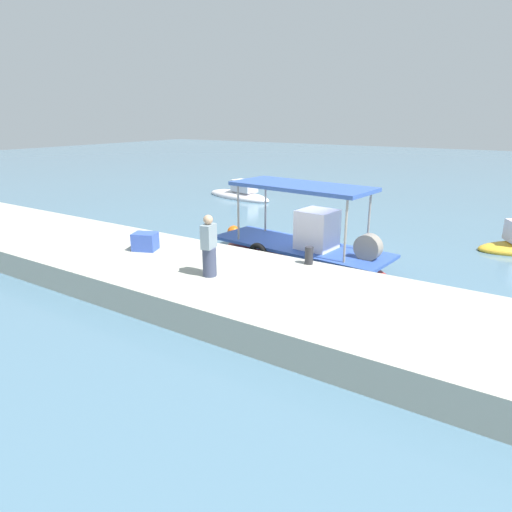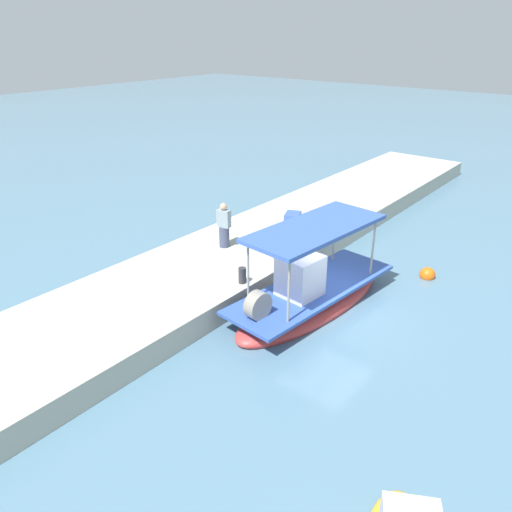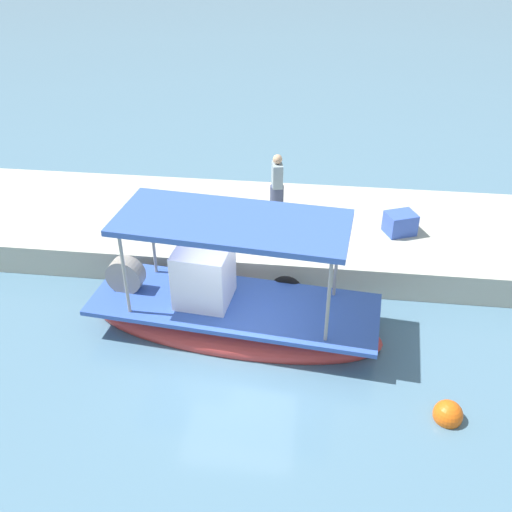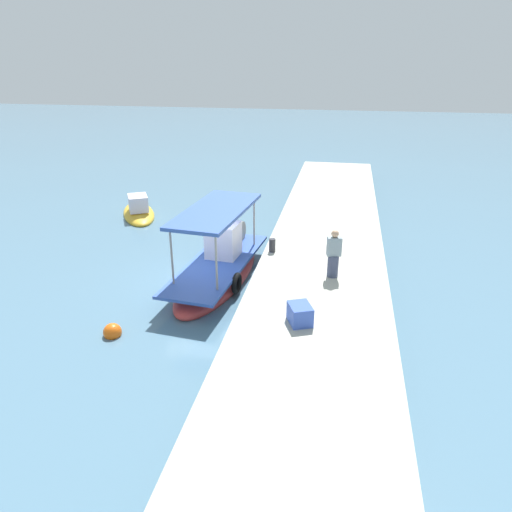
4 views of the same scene
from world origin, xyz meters
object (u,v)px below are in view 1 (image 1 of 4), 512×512
(mooring_bollard, at_px, (309,255))
(marker_buoy, at_px, (234,232))
(fisherman_near_bollard, at_px, (209,249))
(cargo_crate, at_px, (145,241))
(main_fishing_boat, at_px, (302,252))
(moored_boat_near, at_px, (240,195))

(mooring_bollard, height_order, marker_buoy, mooring_bollard)
(fisherman_near_bollard, xyz_separation_m, mooring_bollard, (1.74, 2.30, -0.49))
(marker_buoy, bearing_deg, mooring_bollard, -35.45)
(cargo_crate, xyz_separation_m, marker_buoy, (-0.49, 5.38, -0.91))
(main_fishing_boat, distance_m, moored_boat_near, 12.97)
(fisherman_near_bollard, height_order, moored_boat_near, fisherman_near_bollard)
(cargo_crate, bearing_deg, fisherman_near_bollard, -13.46)
(cargo_crate, distance_m, marker_buoy, 5.48)
(cargo_crate, bearing_deg, moored_boat_near, 112.57)
(marker_buoy, bearing_deg, moored_boat_near, 123.32)
(fisherman_near_bollard, xyz_separation_m, cargo_crate, (-3.16, 0.76, -0.47))
(fisherman_near_bollard, distance_m, moored_boat_near, 15.85)
(mooring_bollard, distance_m, cargo_crate, 5.14)
(mooring_bollard, distance_m, marker_buoy, 6.68)
(mooring_bollard, bearing_deg, main_fishing_boat, 122.43)
(mooring_bollard, bearing_deg, cargo_crate, -162.56)
(main_fishing_boat, relative_size, marker_buoy, 12.18)
(mooring_bollard, height_order, cargo_crate, cargo_crate)
(cargo_crate, bearing_deg, mooring_bollard, 17.44)
(cargo_crate, bearing_deg, main_fishing_boat, 41.18)
(main_fishing_boat, distance_m, fisherman_near_bollard, 4.24)
(marker_buoy, bearing_deg, main_fishing_boat, -25.87)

